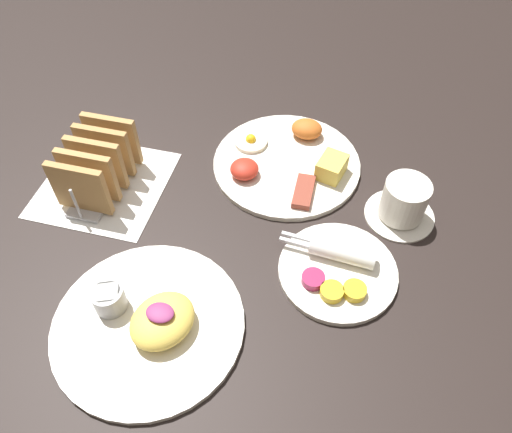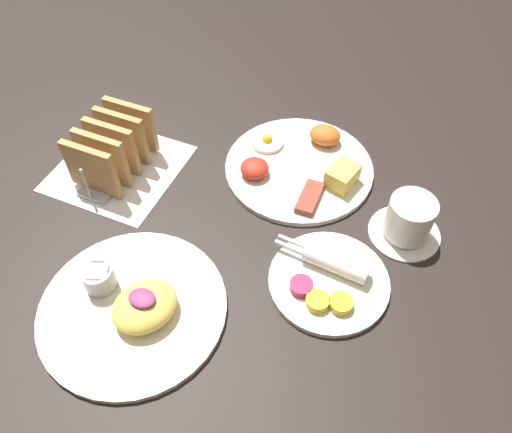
{
  "view_description": "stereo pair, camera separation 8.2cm",
  "coord_description": "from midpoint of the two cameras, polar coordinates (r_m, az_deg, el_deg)",
  "views": [
    {
      "loc": [
        0.2,
        -0.46,
        0.67
      ],
      "look_at": [
        0.07,
        0.05,
        0.03
      ],
      "focal_mm": 35.0,
      "sensor_mm": 36.0,
      "label": 1
    },
    {
      "loc": [
        0.28,
        -0.43,
        0.67
      ],
      "look_at": [
        0.07,
        0.05,
        0.03
      ],
      "focal_mm": 35.0,
      "sensor_mm": 36.0,
      "label": 2
    }
  ],
  "objects": [
    {
      "name": "ground_plane",
      "position": [
        0.84,
        -8.47,
        -3.04
      ],
      "size": [
        3.0,
        3.0,
        0.0
      ],
      "primitive_type": "plane",
      "color": "black"
    },
    {
      "name": "napkin_flat",
      "position": [
        0.97,
        -19.33,
        3.36
      ],
      "size": [
        0.22,
        0.22,
        0.0
      ],
      "color": "white",
      "rests_on": "ground_plane"
    },
    {
      "name": "plate_breakfast",
      "position": [
        0.94,
        1.19,
        6.24
      ],
      "size": [
        0.28,
        0.28,
        0.05
      ],
      "color": "silver",
      "rests_on": "ground_plane"
    },
    {
      "name": "plate_condiments",
      "position": [
        0.79,
        6.41,
        -6.14
      ],
      "size": [
        0.19,
        0.19,
        0.04
      ],
      "color": "silver",
      "rests_on": "ground_plane"
    },
    {
      "name": "plate_foreground",
      "position": [
        0.76,
        -15.28,
        -11.7
      ],
      "size": [
        0.28,
        0.28,
        0.06
      ],
      "color": "silver",
      "rests_on": "ground_plane"
    },
    {
      "name": "toast_rack",
      "position": [
        0.93,
        -20.12,
        5.46
      ],
      "size": [
        0.1,
        0.18,
        0.1
      ],
      "color": "#B7B7BC",
      "rests_on": "ground_plane"
    },
    {
      "name": "coffee_cup",
      "position": [
        0.86,
        13.92,
        1.42
      ],
      "size": [
        0.12,
        0.12,
        0.08
      ],
      "color": "silver",
      "rests_on": "ground_plane"
    }
  ]
}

